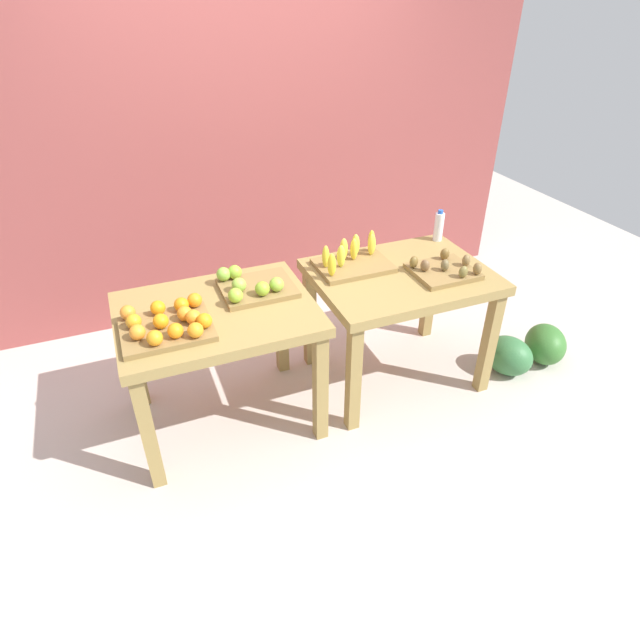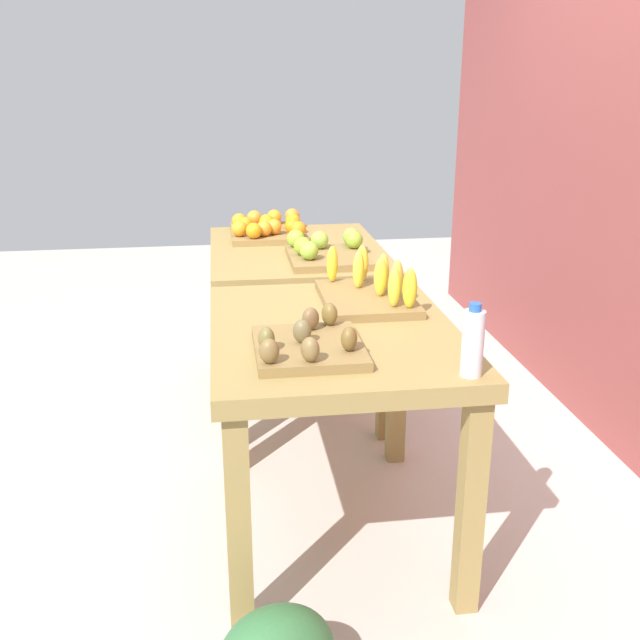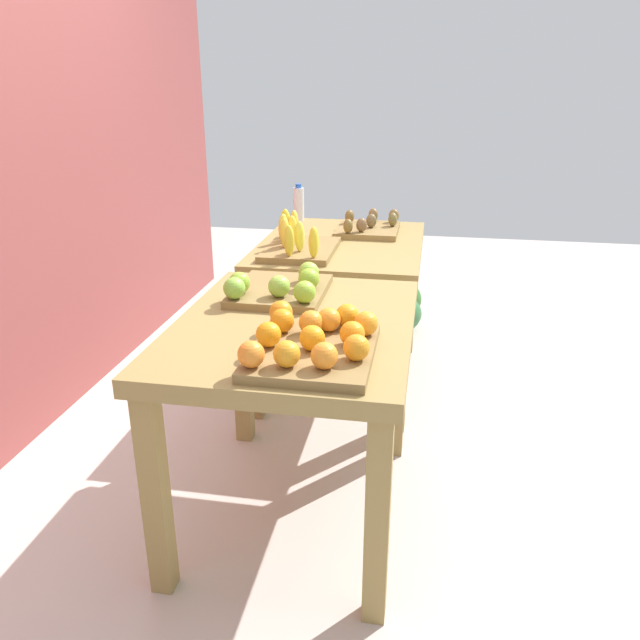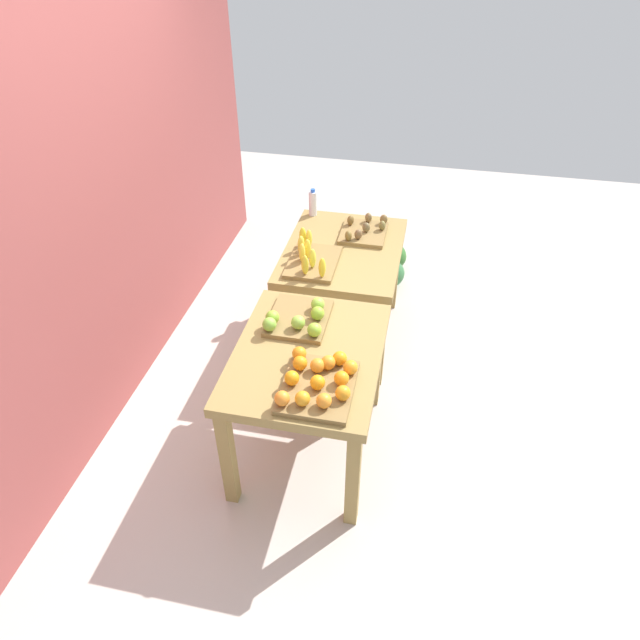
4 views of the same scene
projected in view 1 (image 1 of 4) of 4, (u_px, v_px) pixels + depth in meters
ground_plane at (315, 395)px, 3.39m from camera, size 8.00×8.00×0.00m
back_wall at (241, 107)px, 3.62m from camera, size 4.40×0.12×3.00m
display_table_left at (218, 327)px, 2.85m from camera, size 1.04×0.80×0.77m
display_table_right at (400, 289)px, 3.21m from camera, size 1.04×0.80×0.77m
orange_bin at (168, 324)px, 2.60m from camera, size 0.45×0.39×0.11m
apple_bin at (252, 286)px, 2.93m from camera, size 0.41×0.37×0.11m
banana_crate at (352, 260)px, 3.18m from camera, size 0.44×0.32×0.17m
kiwi_bin at (444, 269)px, 3.11m from camera, size 0.37×0.32×0.10m
water_bottle at (439, 226)px, 3.48m from camera, size 0.06×0.06×0.21m
watermelon_pile at (528, 350)px, 3.58m from camera, size 0.70×0.42×0.26m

